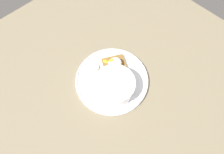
{
  "coord_description": "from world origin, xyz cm",
  "views": [
    {
      "loc": [
        19.97,
        20.65,
        65.04
      ],
      "look_at": [
        0.0,
        0.0,
        5.0
      ],
      "focal_mm": 28.0,
      "sensor_mm": 36.0,
      "label": 1
    }
  ],
  "objects_px": {
    "banana_slice_right": "(95,67)",
    "oatmeal_bowl": "(115,86)",
    "banana_slice_left": "(94,74)",
    "banana_slice_front": "(90,81)",
    "toast_slice": "(115,66)",
    "banana_slice_back": "(88,69)",
    "poached_egg": "(115,63)"
  },
  "relations": [
    {
      "from": "banana_slice_left",
      "to": "banana_slice_right",
      "type": "distance_m",
      "value": 0.03
    },
    {
      "from": "toast_slice",
      "to": "banana_slice_back",
      "type": "distance_m",
      "value": 0.11
    },
    {
      "from": "banana_slice_right",
      "to": "poached_egg",
      "type": "bearing_deg",
      "value": 139.98
    },
    {
      "from": "banana_slice_left",
      "to": "banana_slice_right",
      "type": "xyz_separation_m",
      "value": [
        -0.02,
        -0.02,
        0.0
      ]
    },
    {
      "from": "banana_slice_right",
      "to": "banana_slice_left",
      "type": "bearing_deg",
      "value": 35.38
    },
    {
      "from": "toast_slice",
      "to": "banana_slice_back",
      "type": "xyz_separation_m",
      "value": [
        0.09,
        -0.07,
        -0.0
      ]
    },
    {
      "from": "banana_slice_front",
      "to": "toast_slice",
      "type": "bearing_deg",
      "value": 170.94
    },
    {
      "from": "toast_slice",
      "to": "poached_egg",
      "type": "bearing_deg",
      "value": -69.96
    },
    {
      "from": "banana_slice_front",
      "to": "banana_slice_right",
      "type": "xyz_separation_m",
      "value": [
        -0.05,
        -0.03,
        -0.0
      ]
    },
    {
      "from": "toast_slice",
      "to": "banana_slice_right",
      "type": "xyz_separation_m",
      "value": [
        0.06,
        -0.05,
        -0.0
      ]
    },
    {
      "from": "oatmeal_bowl",
      "to": "poached_egg",
      "type": "xyz_separation_m",
      "value": [
        -0.07,
        -0.07,
        -0.0
      ]
    },
    {
      "from": "toast_slice",
      "to": "banana_slice_front",
      "type": "height_order",
      "value": "same"
    },
    {
      "from": "toast_slice",
      "to": "poached_egg",
      "type": "relative_size",
      "value": 1.58
    },
    {
      "from": "banana_slice_right",
      "to": "oatmeal_bowl",
      "type": "bearing_deg",
      "value": 86.88
    },
    {
      "from": "toast_slice",
      "to": "banana_slice_back",
      "type": "height_order",
      "value": "toast_slice"
    },
    {
      "from": "toast_slice",
      "to": "banana_slice_left",
      "type": "distance_m",
      "value": 0.09
    },
    {
      "from": "banana_slice_back",
      "to": "banana_slice_right",
      "type": "height_order",
      "value": "banana_slice_right"
    },
    {
      "from": "oatmeal_bowl",
      "to": "banana_slice_right",
      "type": "distance_m",
      "value": 0.12
    },
    {
      "from": "toast_slice",
      "to": "banana_slice_front",
      "type": "distance_m",
      "value": 0.12
    },
    {
      "from": "toast_slice",
      "to": "banana_slice_left",
      "type": "height_order",
      "value": "toast_slice"
    },
    {
      "from": "banana_slice_back",
      "to": "toast_slice",
      "type": "bearing_deg",
      "value": 142.43
    },
    {
      "from": "oatmeal_bowl",
      "to": "banana_slice_left",
      "type": "bearing_deg",
      "value": -80.99
    },
    {
      "from": "banana_slice_back",
      "to": "banana_slice_right",
      "type": "distance_m",
      "value": 0.03
    },
    {
      "from": "oatmeal_bowl",
      "to": "toast_slice",
      "type": "height_order",
      "value": "oatmeal_bowl"
    },
    {
      "from": "banana_slice_left",
      "to": "banana_slice_back",
      "type": "height_order",
      "value": "same"
    },
    {
      "from": "toast_slice",
      "to": "banana_slice_right",
      "type": "height_order",
      "value": "same"
    },
    {
      "from": "banana_slice_front",
      "to": "oatmeal_bowl",
      "type": "bearing_deg",
      "value": 119.48
    },
    {
      "from": "toast_slice",
      "to": "banana_slice_back",
      "type": "bearing_deg",
      "value": -37.57
    },
    {
      "from": "poached_egg",
      "to": "banana_slice_back",
      "type": "xyz_separation_m",
      "value": [
        0.09,
        -0.06,
        -0.02
      ]
    },
    {
      "from": "banana_slice_front",
      "to": "banana_slice_right",
      "type": "distance_m",
      "value": 0.06
    },
    {
      "from": "banana_slice_right",
      "to": "banana_slice_back",
      "type": "bearing_deg",
      "value": -29.56
    },
    {
      "from": "oatmeal_bowl",
      "to": "banana_slice_front",
      "type": "relative_size",
      "value": 3.26
    }
  ]
}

